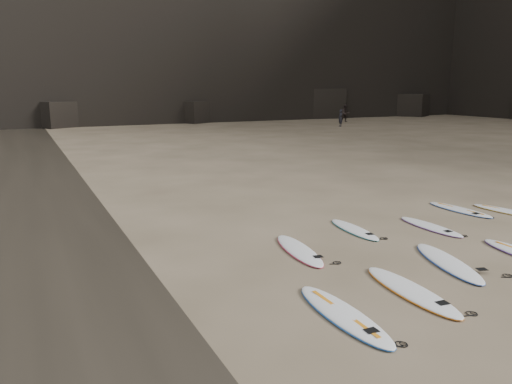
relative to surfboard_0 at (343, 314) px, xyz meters
The scene contains 11 objects.
ground 4.60m from the surfboard_0, 12.72° to the left, with size 240.00×240.00×0.00m, color #897559.
surfboard_0 is the anchor object (origin of this frame).
surfboard_1 1.86m from the surfboard_0, ahead, with size 0.66×2.77×0.10m, color white.
surfboard_2 3.93m from the surfboard_0, 17.21° to the left, with size 0.66×2.76×0.10m, color white.
surfboard_5 3.58m from the surfboard_0, 72.25° to the left, with size 0.62×2.58×0.09m, color white.
surfboard_6 5.51m from the surfboard_0, 51.49° to the left, with size 0.55×2.29×0.08m, color white.
surfboard_7 6.65m from the surfboard_0, 32.67° to the left, with size 0.57×2.36×0.09m, color white.
surfboard_8 9.23m from the surfboard_0, 30.48° to the left, with size 0.59×2.45×0.09m, color white.
surfboard_9 9.97m from the surfboard_0, 22.77° to the left, with size 0.57×2.36×0.09m, color white.
person_a 42.16m from the surfboard_0, 55.07° to the left, with size 0.61×0.40×1.67m, color black.
person_b 48.38m from the surfboard_0, 54.42° to the left, with size 0.94×0.73×1.93m, color black.
Camera 1 is at (-9.45, -7.77, 4.05)m, focal length 35.00 mm.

